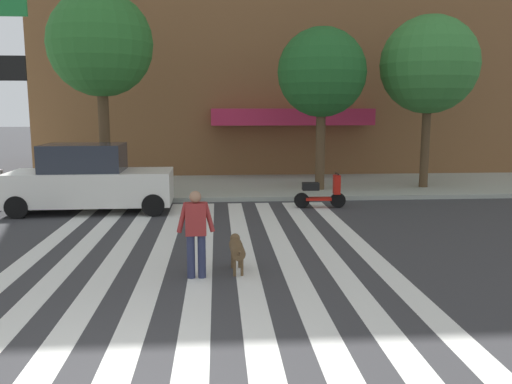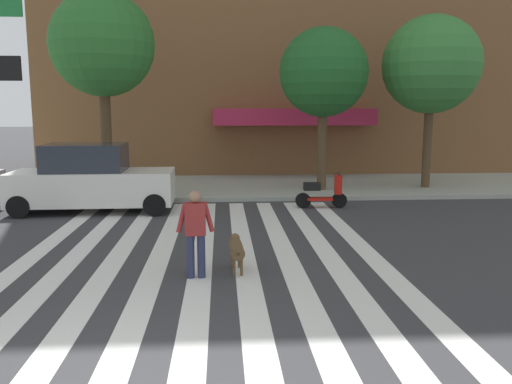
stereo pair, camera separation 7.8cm
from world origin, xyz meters
name	(u,v)px [view 1 (the left image)]	position (x,y,z in m)	size (l,w,h in m)	color
ground_plane	(166,253)	(0.00, 6.21, 0.00)	(160.00, 160.00, 0.00)	#353538
sidewalk_far	(188,187)	(0.00, 15.41, 0.07)	(80.00, 6.00, 0.15)	#9BA195
crosswalk_stripes	(203,252)	(0.80, 6.21, 0.00)	(7.65, 11.81, 0.01)	silver
parked_car_behind_first	(90,180)	(-2.71, 11.07, 0.96)	(4.83, 2.03, 2.06)	silver
parked_scooter	(320,193)	(4.37, 11.14, 0.48)	(1.63, 0.50, 1.11)	black
street_tree_nearest	(100,45)	(-2.74, 13.59, 5.22)	(3.53, 3.53, 6.88)	#4C3823
street_tree_middle	(322,73)	(4.92, 14.00, 4.36)	(3.19, 3.19, 5.83)	#4C3823
street_tree_further	(429,65)	(8.98, 14.31, 4.68)	(3.59, 3.59, 6.35)	#4C3823
pedestrian_dog_walker	(196,229)	(0.74, 4.43, 0.93)	(0.71, 0.26, 1.64)	#282D4C
dog_on_leash	(237,249)	(1.50, 4.80, 0.44)	(0.29, 1.15, 0.65)	brown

